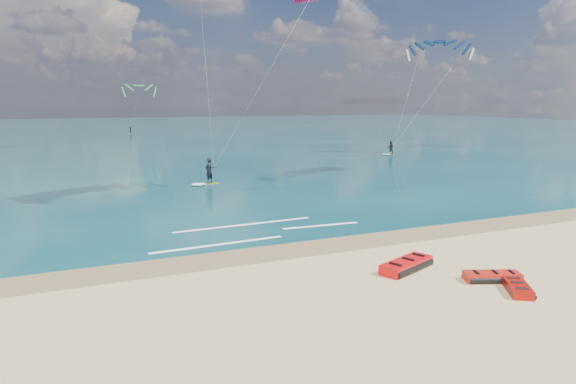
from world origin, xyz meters
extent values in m
plane|color=tan|center=(0.00, 40.00, 0.00)|extent=(320.00, 320.00, 0.00)
cube|color=brown|center=(0.00, 3.00, 0.00)|extent=(320.00, 2.40, 0.01)
cube|color=#0A333C|center=(0.00, 104.00, 0.02)|extent=(320.00, 200.00, 0.04)
cube|color=#B2D118|center=(2.19, 22.11, 0.07)|extent=(1.48, 0.47, 0.07)
imported|color=black|center=(2.19, 22.11, 1.07)|extent=(0.85, 0.77, 1.95)
cylinder|color=black|center=(2.51, 21.78, 1.35)|extent=(0.60, 0.05, 0.04)
cube|color=#B88C1B|center=(28.67, 35.43, 0.07)|extent=(1.27, 0.53, 0.05)
imported|color=black|center=(28.67, 35.43, 0.86)|extent=(0.93, 0.83, 1.56)
cylinder|color=black|center=(28.94, 35.16, 1.13)|extent=(0.50, 0.10, 0.04)
cube|color=white|center=(3.74, 6.30, 0.04)|extent=(4.18, 0.54, 0.01)
cube|color=white|center=(0.18, 8.10, 0.04)|extent=(7.57, 0.51, 0.01)
cube|color=white|center=(-2.14, 5.00, 0.04)|extent=(6.24, 0.58, 0.01)
camera|label=1|loc=(-8.41, -16.61, 6.36)|focal=32.00mm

